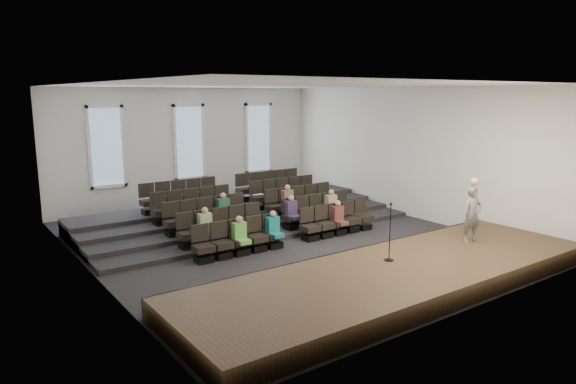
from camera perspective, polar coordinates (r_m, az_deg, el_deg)
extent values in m
plane|color=black|center=(17.00, -0.71, -5.32)|extent=(14.00, 14.00, 0.00)
cube|color=white|center=(16.33, -0.75, 11.82)|extent=(12.00, 14.00, 0.02)
cube|color=silver|center=(22.57, -10.96, 4.97)|extent=(12.00, 0.04, 5.00)
cube|color=silver|center=(11.51, 19.60, -0.98)|extent=(12.00, 0.04, 5.00)
cube|color=silver|center=(14.00, -21.43, 0.91)|extent=(0.04, 14.00, 5.00)
cube|color=silver|center=(20.49, 13.29, 4.30)|extent=(0.04, 14.00, 5.00)
cube|color=#40311B|center=(13.26, 12.11, -9.17)|extent=(11.80, 3.60, 0.50)
cube|color=black|center=(14.44, 6.90, -7.33)|extent=(11.80, 0.06, 0.52)
cube|color=black|center=(18.87, -4.74, -3.48)|extent=(11.80, 4.80, 0.15)
cube|color=black|center=(19.30, -5.54, -2.94)|extent=(11.80, 3.75, 0.30)
cube|color=black|center=(19.72, -6.31, -2.43)|extent=(11.80, 2.70, 0.45)
cube|color=black|center=(20.16, -7.04, -1.94)|extent=(11.80, 1.65, 0.60)
cube|color=black|center=(14.97, -9.34, -7.33)|extent=(0.47, 0.43, 0.20)
cube|color=black|center=(14.88, -9.37, -6.20)|extent=(0.55, 0.50, 0.19)
cube|color=black|center=(14.95, -9.78, -4.49)|extent=(0.55, 0.08, 0.50)
cube|color=black|center=(15.23, -7.30, -6.96)|extent=(0.47, 0.43, 0.20)
cube|color=black|center=(15.14, -7.32, -5.84)|extent=(0.55, 0.50, 0.19)
cube|color=black|center=(15.20, -7.74, -4.17)|extent=(0.55, 0.08, 0.50)
cube|color=black|center=(15.50, -5.33, -6.59)|extent=(0.47, 0.43, 0.20)
cube|color=black|center=(15.41, -5.35, -5.49)|extent=(0.55, 0.50, 0.19)
cube|color=black|center=(15.48, -5.77, -3.85)|extent=(0.55, 0.08, 0.50)
cube|color=black|center=(15.80, -3.44, -6.23)|extent=(0.47, 0.43, 0.20)
cube|color=black|center=(15.71, -3.45, -5.15)|extent=(0.55, 0.50, 0.19)
cube|color=black|center=(15.77, -3.87, -3.54)|extent=(0.55, 0.08, 0.50)
cube|color=black|center=(16.11, -1.62, -5.87)|extent=(0.47, 0.43, 0.20)
cube|color=black|center=(16.02, -1.62, -4.81)|extent=(0.55, 0.50, 0.19)
cube|color=black|center=(16.09, -2.05, -3.24)|extent=(0.55, 0.08, 0.50)
cube|color=black|center=(16.92, 2.48, -5.05)|extent=(0.47, 0.43, 0.20)
cube|color=black|center=(16.84, 2.49, -4.04)|extent=(0.55, 0.50, 0.19)
cube|color=black|center=(16.90, 2.06, -2.55)|extent=(0.55, 0.08, 0.50)
cube|color=black|center=(17.29, 4.06, -4.73)|extent=(0.47, 0.43, 0.20)
cube|color=black|center=(17.20, 4.07, -3.73)|extent=(0.55, 0.50, 0.19)
cube|color=black|center=(17.26, 3.65, -2.28)|extent=(0.55, 0.08, 0.50)
cube|color=black|center=(17.66, 5.56, -4.41)|extent=(0.47, 0.43, 0.20)
cube|color=black|center=(17.58, 5.58, -3.44)|extent=(0.55, 0.50, 0.19)
cube|color=black|center=(17.64, 5.16, -2.01)|extent=(0.55, 0.08, 0.50)
cube|color=black|center=(18.05, 7.01, -4.11)|extent=(0.47, 0.43, 0.20)
cube|color=black|center=(17.97, 7.03, -3.16)|extent=(0.55, 0.50, 0.19)
cube|color=black|center=(18.03, 6.61, -1.76)|extent=(0.55, 0.08, 0.50)
cube|color=black|center=(18.45, 8.39, -3.82)|extent=(0.47, 0.43, 0.20)
cube|color=black|center=(18.37, 8.42, -2.88)|extent=(0.55, 0.50, 0.19)
cube|color=black|center=(18.43, 8.00, -1.52)|extent=(0.55, 0.08, 0.50)
cube|color=black|center=(15.84, -11.04, -5.81)|extent=(0.47, 0.43, 0.20)
cube|color=black|center=(15.75, -11.08, -4.72)|extent=(0.55, 0.50, 0.19)
cube|color=black|center=(15.83, -11.45, -3.12)|extent=(0.55, 0.08, 0.50)
cube|color=black|center=(16.08, -9.09, -5.48)|extent=(0.47, 0.43, 0.20)
cube|color=black|center=(16.00, -9.12, -4.42)|extent=(0.55, 0.50, 0.19)
cube|color=black|center=(16.08, -9.50, -2.84)|extent=(0.55, 0.08, 0.50)
cube|color=black|center=(16.34, -7.20, -5.16)|extent=(0.47, 0.43, 0.20)
cube|color=black|center=(16.26, -7.22, -4.11)|extent=(0.55, 0.50, 0.19)
cube|color=black|center=(16.34, -7.61, -2.57)|extent=(0.55, 0.08, 0.50)
cube|color=black|center=(16.62, -5.37, -4.85)|extent=(0.47, 0.43, 0.20)
cube|color=black|center=(16.54, -5.39, -3.82)|extent=(0.55, 0.50, 0.19)
cube|color=black|center=(16.62, -5.78, -2.30)|extent=(0.55, 0.08, 0.50)
cube|color=black|center=(16.92, -3.61, -4.54)|extent=(0.47, 0.43, 0.20)
cube|color=black|center=(16.84, -3.62, -3.53)|extent=(0.55, 0.50, 0.19)
cube|color=black|center=(16.91, -4.01, -2.04)|extent=(0.55, 0.08, 0.50)
cube|color=black|center=(17.69, 0.39, -3.83)|extent=(0.47, 0.43, 0.20)
cube|color=black|center=(17.62, 0.39, -2.85)|extent=(0.55, 0.50, 0.19)
cube|color=black|center=(17.69, 0.00, -1.43)|extent=(0.55, 0.08, 0.50)
cube|color=black|center=(18.04, 1.94, -3.55)|extent=(0.47, 0.43, 0.20)
cube|color=black|center=(17.97, 1.95, -2.59)|extent=(0.55, 0.50, 0.19)
cube|color=black|center=(18.04, 1.55, -1.20)|extent=(0.55, 0.08, 0.50)
cube|color=black|center=(18.40, 3.43, -3.27)|extent=(0.47, 0.43, 0.20)
cube|color=black|center=(18.33, 3.44, -2.33)|extent=(0.55, 0.50, 0.19)
cube|color=black|center=(18.40, 3.05, -0.97)|extent=(0.55, 0.08, 0.50)
cube|color=black|center=(18.77, 4.86, -3.01)|extent=(0.47, 0.43, 0.20)
cube|color=black|center=(18.70, 4.87, -2.09)|extent=(0.55, 0.50, 0.19)
cube|color=black|center=(18.77, 4.48, -0.75)|extent=(0.55, 0.08, 0.50)
cube|color=black|center=(19.16, 6.23, -2.75)|extent=(0.47, 0.43, 0.20)
cube|color=black|center=(19.08, 6.25, -1.85)|extent=(0.55, 0.50, 0.19)
cube|color=black|center=(19.15, 5.86, -0.54)|extent=(0.55, 0.08, 0.50)
cube|color=black|center=(16.72, -12.56, -4.44)|extent=(0.47, 0.42, 0.20)
cube|color=black|center=(16.65, -12.60, -3.41)|extent=(0.55, 0.50, 0.19)
cube|color=black|center=(16.74, -12.94, -1.90)|extent=(0.55, 0.08, 0.50)
cube|color=black|center=(16.95, -10.69, -4.15)|extent=(0.47, 0.42, 0.20)
cube|color=black|center=(16.88, -10.72, -3.14)|extent=(0.55, 0.50, 0.19)
cube|color=black|center=(16.97, -11.07, -1.65)|extent=(0.55, 0.08, 0.50)
cube|color=black|center=(17.20, -8.87, -3.87)|extent=(0.47, 0.42, 0.20)
cube|color=black|center=(17.13, -8.90, -2.87)|extent=(0.55, 0.50, 0.19)
cube|color=black|center=(17.22, -9.26, -1.41)|extent=(0.55, 0.08, 0.50)
cube|color=black|center=(17.47, -7.11, -3.60)|extent=(0.47, 0.42, 0.20)
cube|color=black|center=(17.39, -7.13, -2.61)|extent=(0.55, 0.50, 0.19)
cube|color=black|center=(17.49, -7.49, -1.17)|extent=(0.55, 0.08, 0.50)
cube|color=black|center=(17.75, -5.41, -3.33)|extent=(0.47, 0.42, 0.20)
cube|color=black|center=(17.68, -5.42, -2.36)|extent=(0.55, 0.50, 0.19)
cube|color=black|center=(17.77, -5.79, -0.94)|extent=(0.55, 0.08, 0.50)
cube|color=black|center=(18.49, -1.51, -2.71)|extent=(0.47, 0.42, 0.20)
cube|color=black|center=(18.42, -1.52, -1.77)|extent=(0.55, 0.50, 0.19)
cube|color=black|center=(18.51, -1.89, -0.42)|extent=(0.55, 0.08, 0.50)
cube|color=black|center=(18.83, 0.00, -2.46)|extent=(0.47, 0.42, 0.20)
cube|color=black|center=(18.76, 0.00, -1.54)|extent=(0.55, 0.50, 0.19)
cube|color=black|center=(18.84, -0.37, -0.21)|extent=(0.55, 0.08, 0.50)
cube|color=black|center=(19.17, 1.47, -2.22)|extent=(0.47, 0.42, 0.20)
cube|color=black|center=(19.10, 1.47, -1.31)|extent=(0.55, 0.50, 0.19)
cube|color=black|center=(19.19, 1.10, -0.01)|extent=(0.55, 0.08, 0.50)
cube|color=black|center=(19.53, 2.88, -1.99)|extent=(0.47, 0.42, 0.20)
cube|color=black|center=(19.46, 2.89, -1.10)|extent=(0.55, 0.50, 0.19)
cube|color=black|center=(19.54, 2.52, 0.18)|extent=(0.55, 0.08, 0.50)
cube|color=black|center=(19.90, 4.23, -1.76)|extent=(0.47, 0.42, 0.20)
cube|color=black|center=(19.83, 4.25, -0.89)|extent=(0.55, 0.50, 0.19)
cube|color=black|center=(19.91, 3.88, 0.37)|extent=(0.55, 0.08, 0.50)
cube|color=black|center=(17.63, -13.92, -3.20)|extent=(0.47, 0.42, 0.20)
cube|color=black|center=(17.56, -13.96, -2.22)|extent=(0.55, 0.50, 0.19)
cube|color=black|center=(17.67, -14.27, -0.80)|extent=(0.55, 0.08, 0.50)
cube|color=black|center=(17.85, -12.13, -2.95)|extent=(0.47, 0.42, 0.20)
cube|color=black|center=(17.78, -12.17, -1.98)|extent=(0.55, 0.50, 0.19)
cube|color=black|center=(17.89, -12.48, -0.58)|extent=(0.55, 0.08, 0.50)
cube|color=black|center=(18.09, -10.38, -2.71)|extent=(0.47, 0.42, 0.20)
cube|color=black|center=(18.02, -10.42, -1.75)|extent=(0.55, 0.50, 0.19)
cube|color=black|center=(18.12, -10.74, -0.36)|extent=(0.55, 0.08, 0.50)
cube|color=black|center=(18.34, -8.68, -2.46)|extent=(0.47, 0.42, 0.20)
cube|color=black|center=(18.27, -8.71, -1.52)|extent=(0.55, 0.50, 0.19)
cube|color=black|center=(18.37, -9.04, -0.15)|extent=(0.55, 0.08, 0.50)
cube|color=black|center=(18.61, -7.04, -2.23)|extent=(0.47, 0.42, 0.20)
cube|color=black|center=(18.54, -7.06, -1.29)|extent=(0.55, 0.50, 0.19)
cube|color=black|center=(18.64, -7.40, 0.05)|extent=(0.55, 0.08, 0.50)
cube|color=black|center=(19.32, -3.25, -1.68)|extent=(0.47, 0.42, 0.20)
cube|color=black|center=(19.25, -3.26, -0.78)|extent=(0.55, 0.50, 0.19)
cube|color=black|center=(19.35, -3.61, 0.52)|extent=(0.55, 0.08, 0.50)
cube|color=black|center=(19.64, -1.77, -1.46)|extent=(0.47, 0.42, 0.20)
cube|color=black|center=(19.57, -1.78, -0.57)|extent=(0.55, 0.50, 0.19)
cube|color=black|center=(19.67, -2.12, 0.70)|extent=(0.55, 0.08, 0.50)
cube|color=black|center=(19.97, -0.34, -1.25)|extent=(0.47, 0.42, 0.20)
cube|color=black|center=(19.90, -0.34, -0.37)|extent=(0.55, 0.50, 0.19)
cube|color=black|center=(20.00, -0.69, 0.87)|extent=(0.55, 0.08, 0.50)
cube|color=black|center=(20.31, 1.05, -1.04)|extent=(0.47, 0.42, 0.20)
cube|color=black|center=(20.25, 1.05, -0.18)|extent=(0.55, 0.50, 0.19)
cube|color=black|center=(20.34, 0.70, 1.04)|extent=(0.55, 0.08, 0.50)
cube|color=black|center=(20.66, 2.39, -0.84)|extent=(0.47, 0.42, 0.20)
cube|color=black|center=(20.60, 2.39, 0.00)|extent=(0.55, 0.50, 0.19)
cube|color=black|center=(20.69, 2.05, 1.21)|extent=(0.55, 0.08, 0.50)
cube|color=black|center=(18.56, -15.14, -2.09)|extent=(0.47, 0.42, 0.20)
cube|color=black|center=(18.49, -15.18, -1.15)|extent=(0.55, 0.50, 0.19)
cube|color=black|center=(18.61, -15.47, 0.19)|extent=(0.55, 0.08, 0.50)
cube|color=black|center=(18.76, -13.42, -1.87)|extent=(0.47, 0.42, 0.20)
cube|color=black|center=(18.70, -13.46, -0.94)|extent=(0.55, 0.50, 0.19)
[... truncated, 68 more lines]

